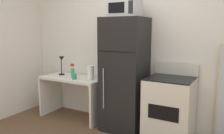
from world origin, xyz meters
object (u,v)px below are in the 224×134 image
at_px(microwave, 125,8).
at_px(oven_range, 169,108).
at_px(coffee_mug, 74,77).
at_px(spray_bottle, 73,72).
at_px(refrigerator, 125,75).
at_px(paper_towel_roll, 91,73).
at_px(desk_lamp, 62,62).
at_px(desk, 74,89).

xyz_separation_m(microwave, oven_range, (0.73, 0.02, -1.44)).
relative_size(coffee_mug, oven_range, 0.09).
bearing_deg(spray_bottle, microwave, 0.20).
bearing_deg(coffee_mug, spray_bottle, 138.00).
xyz_separation_m(refrigerator, oven_range, (0.73, -0.00, -0.42)).
bearing_deg(coffee_mug, paper_towel_roll, 29.47).
relative_size(paper_towel_roll, microwave, 0.52).
relative_size(spray_bottle, refrigerator, 0.14).
distance_m(desk_lamp, refrigerator, 1.35).
height_order(microwave, oven_range, microwave).
bearing_deg(paper_towel_roll, desk, 178.53).
xyz_separation_m(spray_bottle, oven_range, (1.75, 0.02, -0.38)).
xyz_separation_m(coffee_mug, spray_bottle, (-0.13, 0.12, 0.05)).
relative_size(desk_lamp, microwave, 0.77).
relative_size(refrigerator, microwave, 3.87).
relative_size(coffee_mug, microwave, 0.21).
relative_size(coffee_mug, paper_towel_roll, 0.40).
xyz_separation_m(coffee_mug, microwave, (0.89, 0.13, 1.11)).
distance_m(desk, oven_range, 1.77).
bearing_deg(paper_towel_roll, refrigerator, 0.72).
bearing_deg(desk, oven_range, -0.21).
xyz_separation_m(desk, oven_range, (1.77, -0.01, -0.06)).
relative_size(coffee_mug, refrigerator, 0.05).
xyz_separation_m(refrigerator, microwave, (0.00, -0.02, 1.02)).
bearing_deg(desk_lamp, paper_towel_roll, -4.51).
distance_m(desk_lamp, oven_range, 2.14).
bearing_deg(desk_lamp, spray_bottle, -12.74).
height_order(desk, coffee_mug, coffee_mug).
height_order(coffee_mug, refrigerator, refrigerator).
relative_size(desk_lamp, oven_range, 0.32).
distance_m(desk, microwave, 1.73).
bearing_deg(coffee_mug, oven_range, 5.00).
distance_m(paper_towel_roll, refrigerator, 0.65).
distance_m(spray_bottle, oven_range, 1.80).
distance_m(coffee_mug, refrigerator, 0.91).
height_order(spray_bottle, refrigerator, refrigerator).
bearing_deg(refrigerator, oven_range, -0.35).
bearing_deg(desk_lamp, coffee_mug, -23.15).
xyz_separation_m(desk, microwave, (1.04, -0.02, 1.38)).
bearing_deg(desk, paper_towel_roll, -1.47).
bearing_deg(paper_towel_roll, spray_bottle, -177.48).
height_order(paper_towel_roll, microwave, microwave).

